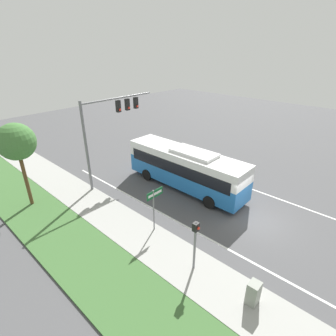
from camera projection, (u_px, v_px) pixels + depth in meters
name	position (u px, v px, depth m)	size (l,w,h in m)	color
ground_plane	(254.00, 219.00, 17.21)	(80.00, 80.00, 0.00)	#4C4C4F
sidewalk	(198.00, 274.00, 13.04)	(2.80, 80.00, 0.12)	#9E9E99
grass_verge	(153.00, 319.00, 10.91)	(3.60, 80.00, 0.10)	#3D6633
lane_divider_near	(226.00, 248.00, 14.80)	(0.14, 30.00, 0.01)	silver
lane_divider_far	(276.00, 198.00, 19.61)	(0.14, 30.00, 0.01)	silver
bus	(185.00, 167.00, 20.35)	(2.59, 10.15, 3.31)	#236BB7
signal_gantry	(109.00, 121.00, 19.92)	(6.60, 0.41, 6.97)	slate
pedestrian_signal	(195.00, 239.00, 12.54)	(0.28, 0.34, 2.91)	slate
street_sign	(154.00, 202.00, 15.36)	(1.27, 0.08, 2.88)	slate
utility_cabinet	(253.00, 293.00, 11.30)	(0.56, 0.48, 1.15)	gray
roadside_tree	(16.00, 142.00, 16.77)	(2.43, 2.43, 5.89)	brown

